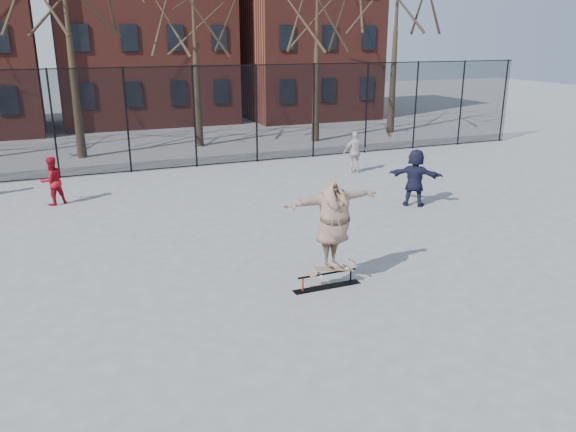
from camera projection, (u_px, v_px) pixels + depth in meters
name	position (u px, v px, depth m)	size (l,w,h in m)	color
ground	(294.00, 308.00, 10.91)	(100.00, 100.00, 0.00)	slate
skate_rail	(327.00, 281.00, 11.77)	(1.50, 0.23, 0.33)	black
skateboard	(332.00, 269.00, 11.73)	(0.94, 0.22, 0.11)	olive
skater	(334.00, 226.00, 11.44)	(2.24, 0.61, 1.82)	#57327D
bystander_red	(52.00, 181.00, 17.43)	(0.74, 0.58, 1.52)	#AF0F1C
bystander_white	(355.00, 152.00, 21.56)	(0.94, 0.39, 1.61)	beige
bystander_navy	(415.00, 178.00, 17.27)	(1.66, 0.53, 1.79)	#1C1D38
fence	(164.00, 117.00, 21.74)	(34.03, 0.07, 4.00)	black
rowhouses	(130.00, 18.00, 32.25)	(29.00, 7.00, 13.00)	maroon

